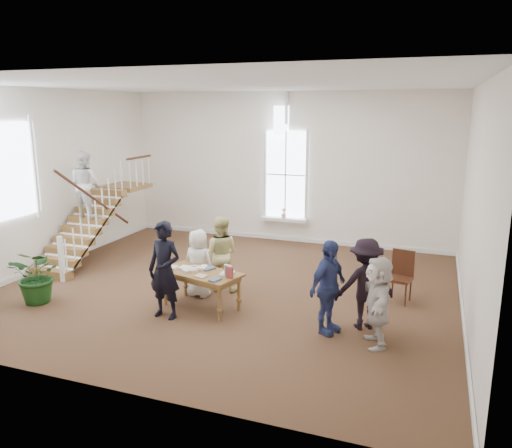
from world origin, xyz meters
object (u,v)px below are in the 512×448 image
at_px(library_table, 201,276).
at_px(woman_cluster_a, 328,287).
at_px(elderly_woman, 198,263).
at_px(woman_cluster_c, 378,301).
at_px(side_chair, 401,273).
at_px(police_officer, 165,270).
at_px(person_yellow, 220,253).
at_px(woman_cluster_b, 365,284).
at_px(floor_plant, 38,276).

bearing_deg(library_table, woman_cluster_a, 8.71).
bearing_deg(elderly_woman, woman_cluster_c, 171.47).
distance_m(library_table, side_chair, 4.21).
distance_m(police_officer, person_yellow, 1.80).
height_order(person_yellow, woman_cluster_c, person_yellow).
xyz_separation_m(woman_cluster_b, woman_cluster_c, (0.30, -0.65, -0.06)).
distance_m(police_officer, floor_plant, 2.91).
distance_m(elderly_woman, woman_cluster_b, 3.64).
bearing_deg(police_officer, floor_plant, -169.29).
height_order(library_table, woman_cluster_a, woman_cluster_a).
distance_m(woman_cluster_a, woman_cluster_c, 0.92).
relative_size(police_officer, woman_cluster_b, 1.12).
relative_size(police_officer, woman_cluster_c, 1.20).
relative_size(person_yellow, woman_cluster_a, 0.97).
bearing_deg(library_table, police_officer, -109.86).
height_order(library_table, side_chair, side_chair).
distance_m(woman_cluster_b, side_chair, 1.72).
distance_m(library_table, woman_cluster_b, 3.28).
height_order(woman_cluster_a, woman_cluster_c, woman_cluster_a).
distance_m(woman_cluster_a, floor_plant, 6.04).
xyz_separation_m(police_officer, woman_cluster_a, (3.12, 0.38, -0.09)).
relative_size(elderly_woman, side_chair, 1.35).
bearing_deg(woman_cluster_b, woman_cluster_a, 9.58).
height_order(police_officer, woman_cluster_c, police_officer).
distance_m(woman_cluster_a, side_chair, 2.37).
height_order(police_officer, floor_plant, police_officer).
bearing_deg(library_table, person_yellow, 106.91).
relative_size(library_table, side_chair, 1.65).
xyz_separation_m(person_yellow, woman_cluster_b, (3.32, -0.92, 0.01)).
bearing_deg(woman_cluster_b, floor_plant, -17.90).
relative_size(library_table, woman_cluster_b, 1.05).
height_order(library_table, woman_cluster_b, woman_cluster_b).
height_order(person_yellow, woman_cluster_a, woman_cluster_a).
bearing_deg(woman_cluster_a, police_officer, 118.89).
xyz_separation_m(police_officer, elderly_woman, (0.10, 1.25, -0.22)).
relative_size(woman_cluster_a, woman_cluster_c, 1.09).
distance_m(library_table, woman_cluster_a, 2.69).
bearing_deg(woman_cluster_c, library_table, -113.21).
bearing_deg(woman_cluster_b, elderly_woman, -33.88).
height_order(library_table, person_yellow, person_yellow).
bearing_deg(woman_cluster_a, woman_cluster_c, -80.63).
bearing_deg(floor_plant, side_chair, 20.79).
distance_m(police_officer, woman_cluster_b, 3.81).
distance_m(elderly_woman, floor_plant, 3.34).
height_order(woman_cluster_b, side_chair, woman_cluster_b).
bearing_deg(woman_cluster_b, police_officer, -14.68).
height_order(elderly_woman, side_chair, elderly_woman).
bearing_deg(side_chair, woman_cluster_b, -96.92).
bearing_deg(elderly_woman, police_officer, 92.14).
relative_size(elderly_woman, woman_cluster_c, 0.93).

